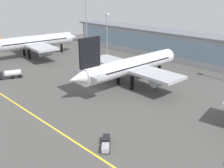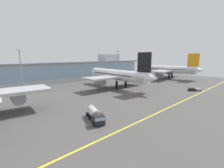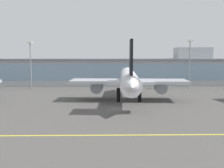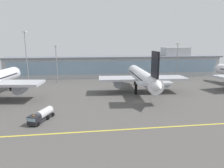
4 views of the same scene
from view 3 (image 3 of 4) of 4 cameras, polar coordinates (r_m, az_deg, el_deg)
The scene contains 6 objects.
ground_plane at distance 67.50m, azimuth 0.96°, elevation -5.64°, with size 180.17×180.17×0.00m, color #514F4C.
taxiway_centreline_stripe at distance 46.26m, azimuth 1.92°, elevation -11.45°, with size 144.14×0.50×0.01m, color yellow.
terminal_building at distance 119.88m, azimuth 0.94°, elevation 3.00°, with size 131.70×14.00×17.67m.
airliner_near_right at distance 79.17m, azimuth 3.82°, elevation 1.00°, with size 36.76×47.94×17.99m.
apron_light_mast_west at distance 109.80m, azimuth 17.13°, elevation 5.98°, with size 1.80×1.80×20.34m.
apron_light_mast_centre at distance 108.72m, azimuth -17.92°, elevation 5.70°, with size 1.80×1.80×19.51m.
Camera 3 is at (-2.30, -65.90, 14.40)m, focal length 40.53 mm.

